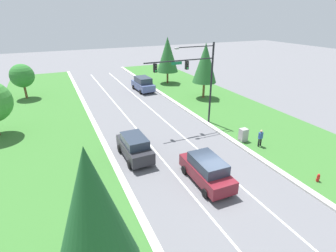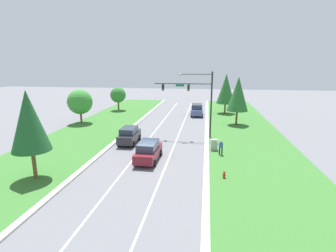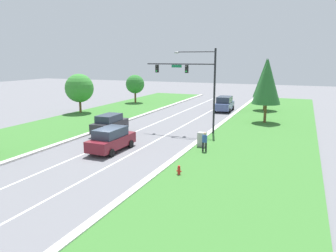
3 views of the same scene
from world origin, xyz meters
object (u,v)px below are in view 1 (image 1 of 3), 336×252
(charcoal_suv, at_px, (135,147))
(traffic_signal_mast, at_px, (195,73))
(burgundy_suv, at_px, (207,170))
(oak_near_left_tree, at_px, (22,76))
(conifer_far_right_tree, at_px, (167,55))
(utility_cabinet, at_px, (243,135))
(conifer_mid_left_tree, at_px, (92,211))
(conifer_near_right_tree, at_px, (205,63))
(fire_hydrant, at_px, (318,178))
(slate_blue_suv, at_px, (143,84))
(pedestrian, at_px, (260,138))

(charcoal_suv, bearing_deg, traffic_signal_mast, 26.08)
(burgundy_suv, height_order, oak_near_left_tree, oak_near_left_tree)
(conifer_far_right_tree, bearing_deg, oak_near_left_tree, 178.86)
(utility_cabinet, xyz_separation_m, conifer_mid_left_tree, (-15.10, -9.82, 4.38))
(conifer_near_right_tree, xyz_separation_m, conifer_mid_left_tree, (-18.90, -23.15, 0.07))
(burgundy_suv, height_order, utility_cabinet, burgundy_suv)
(utility_cabinet, height_order, conifer_near_right_tree, conifer_near_right_tree)
(traffic_signal_mast, height_order, utility_cabinet, traffic_signal_mast)
(conifer_mid_left_tree, bearing_deg, fire_hydrant, 8.56)
(slate_blue_suv, height_order, conifer_near_right_tree, conifer_near_right_tree)
(fire_hydrant, height_order, conifer_near_right_tree, conifer_near_right_tree)
(utility_cabinet, relative_size, conifer_mid_left_tree, 0.17)
(conifer_mid_left_tree, bearing_deg, slate_blue_suv, 67.80)
(pedestrian, height_order, oak_near_left_tree, oak_near_left_tree)
(traffic_signal_mast, xyz_separation_m, oak_near_left_tree, (-16.74, 18.22, -2.41))
(oak_near_left_tree, bearing_deg, conifer_near_right_tree, -23.98)
(charcoal_suv, xyz_separation_m, conifer_far_right_tree, (12.85, 21.78, 3.81))
(conifer_near_right_tree, xyz_separation_m, conifer_far_right_tree, (-1.18, 9.79, -0.11))
(burgundy_suv, xyz_separation_m, conifer_mid_left_tree, (-8.47, -5.74, 4.03))
(charcoal_suv, bearing_deg, fire_hydrant, -39.86)
(charcoal_suv, distance_m, conifer_far_right_tree, 25.57)
(charcoal_suv, distance_m, utility_cabinet, 10.32)
(utility_cabinet, relative_size, oak_near_left_tree, 0.27)
(conifer_far_right_tree, relative_size, conifer_mid_left_tree, 1.02)
(traffic_signal_mast, distance_m, slate_blue_suv, 15.81)
(slate_blue_suv, bearing_deg, charcoal_suv, -113.87)
(oak_near_left_tree, xyz_separation_m, conifer_mid_left_tree, (4.07, -33.37, 1.78))
(oak_near_left_tree, bearing_deg, utility_cabinet, -50.86)
(conifer_mid_left_tree, bearing_deg, charcoal_suv, 66.44)
(fire_hydrant, height_order, oak_near_left_tree, oak_near_left_tree)
(traffic_signal_mast, bearing_deg, pedestrian, -65.56)
(pedestrian, height_order, conifer_far_right_tree, conifer_far_right_tree)
(charcoal_suv, distance_m, slate_blue_suv, 20.54)
(burgundy_suv, bearing_deg, slate_blue_suv, 81.98)
(burgundy_suv, relative_size, pedestrian, 2.91)
(charcoal_suv, relative_size, slate_blue_suv, 0.91)
(conifer_near_right_tree, distance_m, conifer_far_right_tree, 9.86)
(traffic_signal_mast, height_order, pedestrian, traffic_signal_mast)
(slate_blue_suv, bearing_deg, utility_cabinet, -84.86)
(burgundy_suv, bearing_deg, charcoal_suv, 124.56)
(traffic_signal_mast, bearing_deg, burgundy_suv, -114.05)
(slate_blue_suv, bearing_deg, traffic_signal_mast, -91.31)
(burgundy_suv, height_order, conifer_far_right_tree, conifer_far_right_tree)
(oak_near_left_tree, bearing_deg, conifer_far_right_tree, -1.14)
(traffic_signal_mast, distance_m, fire_hydrant, 14.19)
(charcoal_suv, bearing_deg, slate_blue_suv, 67.61)
(utility_cabinet, height_order, conifer_far_right_tree, conifer_far_right_tree)
(traffic_signal_mast, distance_m, conifer_far_right_tree, 18.51)
(traffic_signal_mast, height_order, fire_hydrant, traffic_signal_mast)
(burgundy_suv, height_order, slate_blue_suv, slate_blue_suv)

